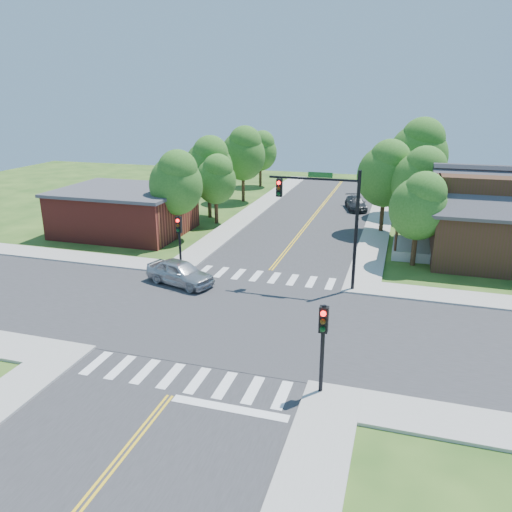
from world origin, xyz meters
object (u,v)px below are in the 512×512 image
(house_ne, at_px, (510,215))
(car_dgrey, at_px, (356,204))
(signal_pole_nw, at_px, (179,233))
(signal_mast_ne, at_px, (328,210))
(signal_pole_se, at_px, (323,333))
(car_silver, at_px, (180,273))

(house_ne, relative_size, car_dgrey, 2.79)
(signal_pole_nw, bearing_deg, car_dgrey, 67.28)
(signal_mast_ne, bearing_deg, signal_pole_se, -81.44)
(signal_mast_ne, height_order, car_silver, signal_mast_ne)
(house_ne, relative_size, car_silver, 2.70)
(signal_mast_ne, xyz_separation_m, car_silver, (-8.59, -2.09, -4.08))
(signal_mast_ne, bearing_deg, house_ne, 37.68)
(signal_pole_nw, bearing_deg, house_ne, 22.69)
(signal_pole_nw, xyz_separation_m, car_silver, (0.93, -2.08, -1.89))
(car_silver, bearing_deg, signal_pole_nw, 41.28)
(signal_pole_se, relative_size, signal_pole_nw, 1.00)
(signal_pole_nw, bearing_deg, signal_mast_ne, 0.07)
(car_dgrey, bearing_deg, signal_mast_ne, -104.65)
(signal_pole_nw, xyz_separation_m, house_ne, (20.71, 8.66, 0.67))
(house_ne, xyz_separation_m, car_dgrey, (-11.61, 13.07, -2.69))
(signal_mast_ne, distance_m, signal_pole_se, 11.55)
(signal_mast_ne, distance_m, car_silver, 9.73)
(signal_pole_se, height_order, car_silver, signal_pole_se)
(signal_pole_se, distance_m, house_ne, 22.03)
(house_ne, height_order, car_silver, house_ne)
(signal_mast_ne, xyz_separation_m, signal_pole_se, (1.69, -11.21, -2.19))
(car_silver, bearing_deg, house_ne, -44.30)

